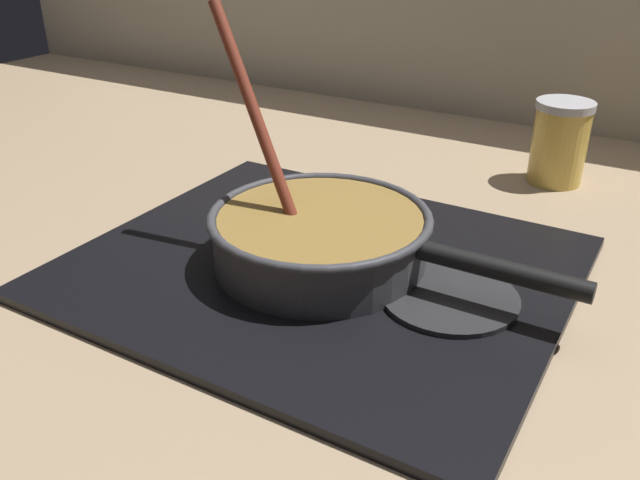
{
  "coord_description": "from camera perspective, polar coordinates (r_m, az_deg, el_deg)",
  "views": [
    {
      "loc": [
        0.48,
        -0.53,
        0.39
      ],
      "look_at": [
        0.13,
        0.07,
        0.04
      ],
      "focal_mm": 37.34,
      "sensor_mm": 36.0,
      "label": 1
    }
  ],
  "objects": [
    {
      "name": "ground",
      "position": [
        0.83,
        -10.61,
        -3.6
      ],
      "size": [
        2.4,
        1.6,
        0.04
      ],
      "primitive_type": "cube",
      "color": "#9E8466"
    },
    {
      "name": "hob_plate",
      "position": [
        0.79,
        0.0,
        -2.33
      ],
      "size": [
        0.56,
        0.48,
        0.01
      ],
      "primitive_type": "cube",
      "color": "black",
      "rests_on": "ground"
    },
    {
      "name": "burner_ring",
      "position": [
        0.79,
        0.0,
        -1.7
      ],
      "size": [
        0.17,
        0.17,
        0.01
      ],
      "primitive_type": "torus",
      "color": "#592D0C",
      "rests_on": "hob_plate"
    },
    {
      "name": "spare_burner",
      "position": [
        0.73,
        11.05,
        -4.82
      ],
      "size": [
        0.15,
        0.15,
        0.01
      ],
      "primitive_type": "cylinder",
      "color": "#262628",
      "rests_on": "hob_plate"
    },
    {
      "name": "cooking_pan",
      "position": [
        0.77,
        0.1,
        0.35
      ],
      "size": [
        0.47,
        0.26,
        0.29
      ],
      "color": "#38383D",
      "rests_on": "hob_plate"
    },
    {
      "name": "condiment_jar",
      "position": [
        1.1,
        19.85,
        7.89
      ],
      "size": [
        0.09,
        0.09,
        0.13
      ],
      "color": "gold",
      "rests_on": "ground"
    }
  ]
}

